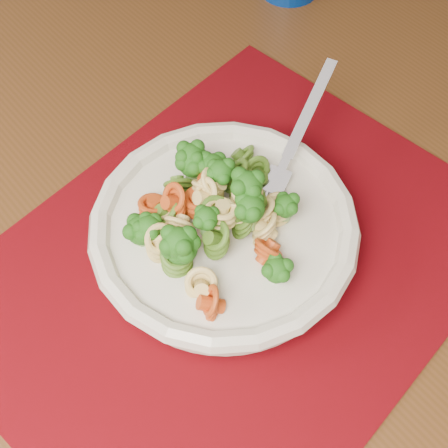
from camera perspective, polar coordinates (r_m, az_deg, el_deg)
dining_table at (r=0.74m, az=-5.24°, el=-1.51°), size 1.42×1.04×0.75m
placemat at (r=0.59m, az=0.76°, el=-3.78°), size 0.57×0.50×0.00m
pasta_bowl at (r=0.57m, az=-0.00°, el=-0.61°), size 0.25×0.25×0.05m
pasta_broccoli_heap at (r=0.56m, az=0.00°, el=0.34°), size 0.21×0.21×0.06m
fork at (r=0.59m, az=4.80°, el=3.98°), size 0.17×0.12×0.08m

